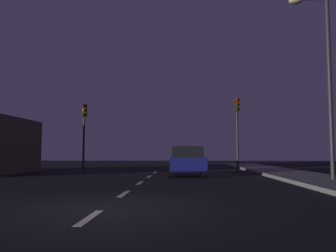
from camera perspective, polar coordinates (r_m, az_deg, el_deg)
ground_plane at (r=14.89m, az=-4.32°, el=-9.07°), size 80.00×80.00×0.00m
sidewalk_curb_right at (r=15.86m, az=23.99°, el=-8.15°), size 3.00×40.00×0.15m
lane_stripe_nearest at (r=6.88m, az=-12.70°, el=-14.41°), size 0.16×1.60×0.01m
lane_stripe_second at (r=10.56m, az=-7.20°, el=-10.95°), size 0.16×1.60×0.01m
lane_stripe_third at (r=14.30m, az=-4.61°, el=-9.25°), size 0.16×1.60×0.01m
lane_stripe_fourth at (r=18.07m, az=-3.11°, el=-8.25°), size 0.16×1.60×0.01m
lane_stripe_fifth at (r=21.84m, az=-2.13°, el=-7.59°), size 0.16×1.60×0.01m
traffic_signal_left at (r=24.05m, az=-13.60°, el=0.42°), size 0.32×0.38×4.52m
traffic_signal_right at (r=23.40m, az=11.26°, el=1.04°), size 0.32×0.38×4.85m
car_stopped_ahead at (r=18.73m, az=3.13°, el=-5.72°), size 2.02×3.89×1.55m
street_lamp_right at (r=15.92m, az=24.15°, el=8.35°), size 1.67×0.36×7.79m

